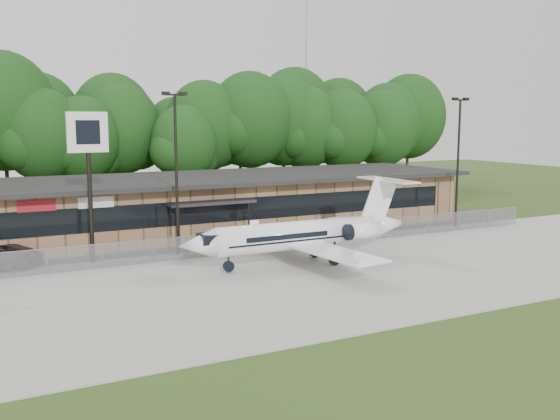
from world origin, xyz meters
TOP-DOWN VIEW (x-y plane):
  - ground at (0.00, 0.00)m, footprint 160.00×160.00m
  - apron at (0.00, 8.00)m, footprint 64.00×18.00m
  - parking_lot at (0.00, 19.50)m, footprint 50.00×9.00m
  - terminal at (-0.00, 23.94)m, footprint 41.00×11.65m
  - fence at (0.00, 15.00)m, footprint 46.00×0.04m
  - treeline at (0.00, 42.00)m, footprint 72.00×12.00m
  - radio_mast at (22.00, 48.00)m, footprint 0.20×0.20m
  - light_pole_mid at (-5.00, 16.50)m, footprint 1.55×0.30m
  - light_pole_right at (18.00, 16.50)m, footprint 1.55×0.30m
  - business_jet at (0.92, 10.66)m, footprint 14.77×13.10m
  - pole_sign at (-10.21, 16.79)m, footprint 2.37×0.45m

SIDE VIEW (x-z plane):
  - ground at x=0.00m, z-range 0.00..0.00m
  - parking_lot at x=0.00m, z-range 0.00..0.06m
  - apron at x=0.00m, z-range 0.00..0.08m
  - fence at x=0.00m, z-range 0.02..1.54m
  - business_jet at x=0.92m, z-range -0.71..4.28m
  - terminal at x=0.00m, z-range 0.03..4.33m
  - light_pole_mid at x=-5.00m, z-range 0.86..11.09m
  - light_pole_right at x=18.00m, z-range 0.86..11.09m
  - pole_sign at x=-10.21m, z-range 2.38..11.39m
  - treeline at x=0.00m, z-range 0.00..15.00m
  - radio_mast at x=22.00m, z-range 0.00..25.00m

